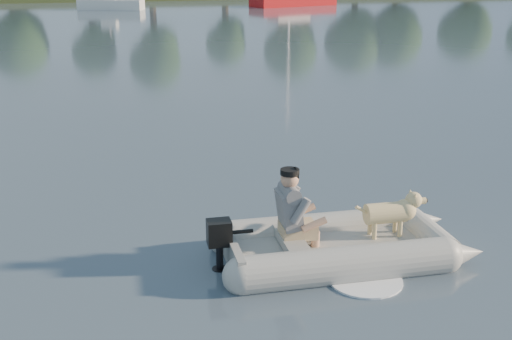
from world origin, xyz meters
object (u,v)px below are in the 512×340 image
object	(u,v)px
man	(291,207)
sailboat	(293,0)
dog	(386,216)
dinghy	(342,217)

from	to	relation	value
man	sailboat	world-z (taller)	sailboat
dog	sailboat	distance (m)	48.79
dinghy	dog	world-z (taller)	dinghy
dog	sailboat	xyz separation A→B (m)	(13.18, 46.98, -0.07)
dinghy	sailboat	world-z (taller)	sailboat
man	dog	bearing A→B (deg)	-0.00
dinghy	sailboat	size ratio (longest dim) A/B	0.43
dog	sailboat	bearing A→B (deg)	76.11
man	dinghy	bearing A→B (deg)	-4.24
sailboat	dog	bearing A→B (deg)	-124.45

